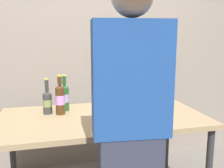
% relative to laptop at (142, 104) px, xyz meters
% --- Properties ---
extents(desk, '(1.59, 0.83, 0.75)m').
position_rel_laptop_xyz_m(desk, '(-0.37, -0.10, -0.11)').
color(desk, '#9E8460').
rests_on(desk, ground).
extents(laptop, '(0.37, 0.34, 0.19)m').
position_rel_laptop_xyz_m(laptop, '(0.00, 0.00, 0.00)').
color(laptop, '#383D4C').
rests_on(laptop, desk).
extents(beer_bottle_brown, '(0.07, 0.07, 0.30)m').
position_rel_laptop_xyz_m(beer_bottle_brown, '(-0.64, 0.13, 0.07)').
color(beer_bottle_brown, '#1E5123').
rests_on(beer_bottle_brown, desk).
extents(beer_bottle_amber, '(0.07, 0.07, 0.29)m').
position_rel_laptop_xyz_m(beer_bottle_amber, '(-0.78, 0.07, 0.06)').
color(beer_bottle_amber, '#333333').
rests_on(beer_bottle_amber, desk).
extents(beer_bottle_dark, '(0.07, 0.07, 0.32)m').
position_rel_laptop_xyz_m(beer_bottle_dark, '(-0.68, 0.03, 0.08)').
color(beer_bottle_dark, '#472B14').
rests_on(beer_bottle_dark, desk).
extents(person_figure, '(0.42, 0.30, 1.69)m').
position_rel_laptop_xyz_m(person_figure, '(-0.35, -0.76, 0.09)').
color(person_figure, '#2D3347').
rests_on(person_figure, ground).
extents(back_wall, '(6.00, 0.10, 2.60)m').
position_rel_laptop_xyz_m(back_wall, '(-0.37, 0.67, 0.51)').
color(back_wall, gray).
rests_on(back_wall, ground).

